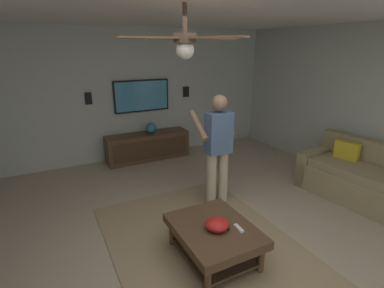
{
  "coord_description": "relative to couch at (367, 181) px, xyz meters",
  "views": [
    {
      "loc": [
        -2.16,
        1.47,
        2.26
      ],
      "look_at": [
        1.33,
        -0.33,
        0.95
      ],
      "focal_mm": 27.52,
      "sensor_mm": 36.0,
      "label": 1
    }
  ],
  "objects": [
    {
      "name": "ground_plane",
      "position": [
        -0.22,
        2.73,
        -0.32
      ],
      "size": [
        8.88,
        8.88,
        0.0
      ],
      "primitive_type": "plane",
      "color": "tan"
    },
    {
      "name": "wall_back_tv",
      "position": [
        3.53,
        2.73,
        0.99
      ],
      "size": [
        0.1,
        6.67,
        2.62
      ],
      "primitive_type": "cube",
      "color": "#B2B7AD",
      "rests_on": "ground"
    },
    {
      "name": "area_rug",
      "position": [
        0.15,
        2.73,
        -0.31
      ],
      "size": [
        2.9,
        2.06,
        0.01
      ],
      "primitive_type": "cube",
      "color": "#9E8460",
      "rests_on": "ground"
    },
    {
      "name": "couch",
      "position": [
        0.0,
        0.0,
        0.0
      ],
      "size": [
        1.98,
        1.05,
        0.87
      ],
      "rotation": [
        0.0,
        0.0,
        1.67
      ],
      "color": "#93845B",
      "rests_on": "ground"
    },
    {
      "name": "coffee_table",
      "position": [
        -0.05,
        2.73,
        -0.02
      ],
      "size": [
        1.0,
        0.8,
        0.4
      ],
      "color": "#513823",
      "rests_on": "ground"
    },
    {
      "name": "media_console",
      "position": [
        3.2,
        2.36,
        -0.04
      ],
      "size": [
        0.45,
        1.7,
        0.55
      ],
      "rotation": [
        0.0,
        0.0,
        3.14
      ],
      "color": "#513823",
      "rests_on": "ground"
    },
    {
      "name": "tv",
      "position": [
        3.44,
        2.36,
        0.97
      ],
      "size": [
        0.05,
        1.15,
        0.65
      ],
      "rotation": [
        0.0,
        0.0,
        3.14
      ],
      "color": "black"
    },
    {
      "name": "person_standing",
      "position": [
        0.97,
        2.07,
        0.61
      ],
      "size": [
        0.53,
        0.53,
        1.64
      ],
      "rotation": [
        0.0,
        0.0,
        -0.0
      ],
      "color": "#C6B793",
      "rests_on": "ground"
    },
    {
      "name": "bowl",
      "position": [
        -0.1,
        2.73,
        0.14
      ],
      "size": [
        0.26,
        0.26,
        0.12
      ],
      "primitive_type": "ellipsoid",
      "color": "red",
      "rests_on": "coffee_table"
    },
    {
      "name": "remote_white",
      "position": [
        -0.21,
        2.52,
        0.09
      ],
      "size": [
        0.15,
        0.05,
        0.02
      ],
      "primitive_type": "cube",
      "rotation": [
        0.0,
        0.0,
        6.22
      ],
      "color": "white",
      "rests_on": "coffee_table"
    },
    {
      "name": "remote_black",
      "position": [
        -0.13,
        2.67,
        0.09
      ],
      "size": [
        0.13,
        0.14,
        0.02
      ],
      "primitive_type": "cube",
      "rotation": [
        0.0,
        0.0,
        3.99
      ],
      "color": "black",
      "rests_on": "coffee_table"
    },
    {
      "name": "vase_round",
      "position": [
        3.19,
        2.28,
        0.34
      ],
      "size": [
        0.22,
        0.22,
        0.22
      ],
      "primitive_type": "sphere",
      "color": "teal",
      "rests_on": "media_console"
    },
    {
      "name": "wall_speaker_left",
      "position": [
        3.45,
        1.35,
        0.99
      ],
      "size": [
        0.06,
        0.12,
        0.22
      ],
      "primitive_type": "cube",
      "color": "black"
    },
    {
      "name": "wall_speaker_right",
      "position": [
        3.45,
        3.4,
        1.0
      ],
      "size": [
        0.06,
        0.12,
        0.22
      ],
      "primitive_type": "cube",
      "color": "black"
    },
    {
      "name": "ceiling_fan",
      "position": [
        0.06,
        3.01,
        1.98
      ],
      "size": [
        1.18,
        1.2,
        0.46
      ],
      "color": "#4C3828"
    }
  ]
}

